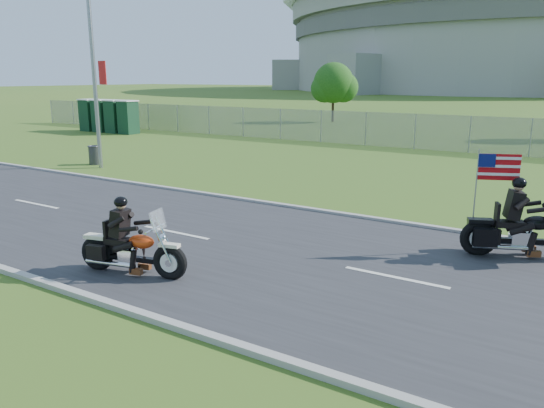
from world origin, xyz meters
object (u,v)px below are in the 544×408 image
Objects in this scene: porta_toilet_c at (102,116)px; streetlight at (96,39)px; porta_toilet_a at (128,118)px; motorcycle_follow at (524,231)px; porta_toilet_b at (115,117)px; porta_toilet_d at (89,116)px; motorcycle_lead at (131,251)px; trash_can at (94,155)px.

streetlight is at bearing -40.06° from porta_toilet_c.
porta_toilet_c is (-12.82, 10.78, -4.49)m from streetlight.
motorcycle_follow is at bearing -26.88° from porta_toilet_a.
porta_toilet_b is 0.87× the size of motorcycle_follow.
porta_toilet_d is 32.20m from motorcycle_lead.
trash_can is at bearing 165.58° from streetlight.
porta_toilet_b is 32.63m from motorcycle_follow.
streetlight is 4.04× the size of motorcycle_lead.
porta_toilet_c is (-2.80, 0.00, 0.00)m from porta_toilet_a.
porta_toilet_a is 1.00× the size of porta_toilet_d.
porta_toilet_c is at bearing 139.94° from streetlight.
porta_toilet_a is at bearing 130.54° from trash_can.
porta_toilet_d is (-4.20, 0.00, 0.00)m from porta_toilet_a.
trash_can is at bearing -41.72° from porta_toilet_c.
motorcycle_lead is 8.71m from motorcycle_follow.
porta_toilet_c is at bearing 132.13° from motorcycle_follow.
trash_can is (8.99, -10.52, -0.72)m from porta_toilet_a.
porta_toilet_d is 0.93× the size of motorcycle_lead.
porta_toilet_d is at bearing 133.09° from motorcycle_follow.
streetlight is 5.32m from trash_can.
motorcycle_follow is at bearing -24.74° from porta_toilet_c.
porta_toilet_d is 2.67× the size of trash_can.
motorcycle_lead is at bearing -163.78° from motorcycle_follow.
porta_toilet_b is 1.40m from porta_toilet_c.
porta_toilet_c is at bearing 0.00° from porta_toilet_d.
streetlight is 18.96m from motorcycle_follow.
porta_toilet_a is at bearing 123.57° from motorcycle_lead.
motorcycle_follow is 19.34m from trash_can.
porta_toilet_a is 1.40m from porta_toilet_b.
trash_can is at bearing 145.93° from motorcycle_follow.
streetlight is 16.33m from porta_toilet_b.
porta_toilet_b is at bearing 0.00° from porta_toilet_d.
motorcycle_follow is (27.99, -14.19, -0.51)m from porta_toilet_a.
trash_can is (-1.02, 0.26, -5.21)m from streetlight.
porta_toilet_d is 35.18m from motorcycle_follow.
porta_toilet_b is 2.80m from porta_toilet_d.
motorcycle_lead is at bearing -39.33° from porta_toilet_c.
motorcycle_follow is 3.09× the size of trash_can.
porta_toilet_c is 0.87× the size of motorcycle_follow.
motorcycle_lead is at bearing -37.75° from porta_toilet_d.
streetlight reaches higher than porta_toilet_d.
porta_toilet_c reaches higher than motorcycle_lead.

